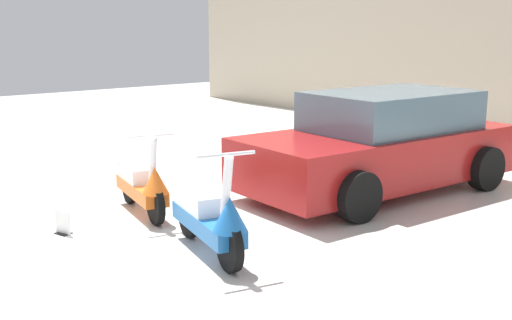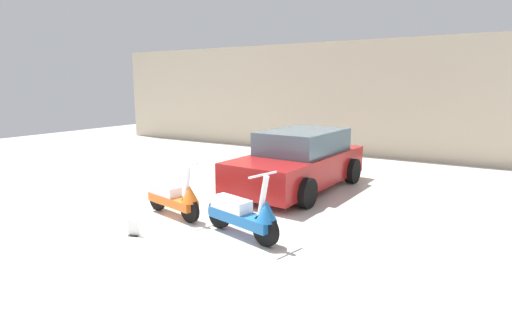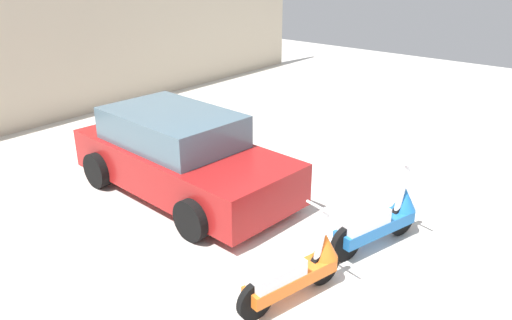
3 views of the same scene
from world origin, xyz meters
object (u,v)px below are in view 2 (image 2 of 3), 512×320
object	(u,v)px
scooter_front_right	(244,214)
placard_near_left_scooter	(134,229)
scooter_front_left	(174,197)
car_rear_left	(299,161)

from	to	relation	value
scooter_front_right	placard_near_left_scooter	distance (m)	1.74
scooter_front_left	car_rear_left	world-z (taller)	car_rear_left
car_rear_left	placard_near_left_scooter	world-z (taller)	car_rear_left
scooter_front_right	car_rear_left	bearing A→B (deg)	114.18
car_rear_left	placard_near_left_scooter	size ratio (longest dim) A/B	15.12
scooter_front_left	placard_near_left_scooter	bearing A→B (deg)	-73.20
scooter_front_left	car_rear_left	xyz separation A→B (m)	(1.04, 2.98, 0.27)
car_rear_left	scooter_front_right	bearing A→B (deg)	13.32
scooter_front_right	placard_near_left_scooter	bearing A→B (deg)	-137.20
scooter_front_left	scooter_front_right	size ratio (longest dim) A/B	0.94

